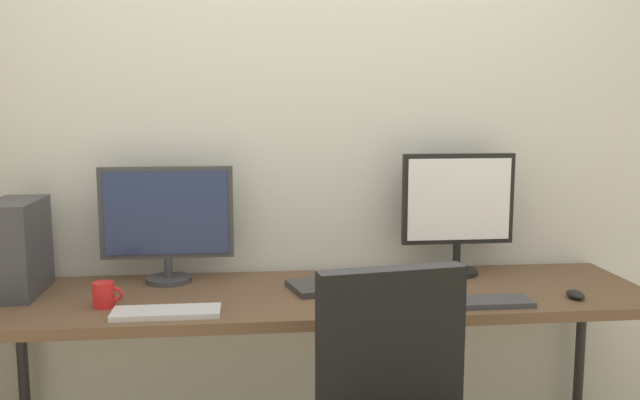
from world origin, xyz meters
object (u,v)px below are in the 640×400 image
coffee_mug (104,295)px  keyboard_left (166,312)px  pc_tower (17,248)px  monitor_right (458,207)px  computer_mouse (575,294)px  monitor_left (167,219)px  desk (321,304)px  laptop_closed (332,285)px  keyboard_right (483,302)px

coffee_mug → keyboard_left: bearing=-27.5°
pc_tower → keyboard_left: bearing=-29.4°
pc_tower → keyboard_left: (0.59, -0.33, -0.17)m
keyboard_left → coffee_mug: 0.26m
monitor_right → computer_mouse: size_ratio=5.33×
monitor_left → pc_tower: 0.56m
desk → laptop_closed: (0.05, 0.04, 0.06)m
monitor_right → laptop_closed: 0.64m
monitor_left → keyboard_left: monitor_left is taller
monitor_left → pc_tower: size_ratio=1.48×
computer_mouse → laptop_closed: 0.91m
desk → laptop_closed: 0.09m
monitor_right → coffee_mug: size_ratio=4.83×
monitor_right → pc_tower: monitor_right is taller
laptop_closed → coffee_mug: size_ratio=3.02×
desk → computer_mouse: bearing=-11.7°
monitor_left → monitor_right: size_ratio=1.03×
computer_mouse → pc_tower: bearing=172.0°
computer_mouse → keyboard_right: bearing=-174.1°
keyboard_left → coffee_mug: coffee_mug is taller
monitor_right → coffee_mug: 1.45m
monitor_right → desk: bearing=-160.5°
monitor_right → keyboard_right: monitor_right is taller
keyboard_right → coffee_mug: coffee_mug is taller
pc_tower → laptop_closed: bearing=-2.7°
keyboard_left → desk: bearing=22.3°
monitor_left → pc_tower: bearing=-168.4°
monitor_right → keyboard_left: bearing=-159.1°
keyboard_left → laptop_closed: size_ratio=1.15×
monitor_right → coffee_mug: bearing=-166.9°
keyboard_right → computer_mouse: 0.37m
monitor_right → keyboard_left: monitor_right is taller
computer_mouse → coffee_mug: (-1.72, 0.08, 0.03)m
pc_tower → keyboard_right: 1.75m
monitor_left → monitor_right: (1.20, -0.00, 0.03)m
monitor_left → laptop_closed: monitor_left is taller
keyboard_right → computer_mouse: computer_mouse is taller
monitor_left → laptop_closed: bearing=-14.5°
laptop_closed → monitor_right: bearing=2.6°
monitor_left → computer_mouse: monitor_left is taller
keyboard_right → laptop_closed: bearing=151.9°
desk → computer_mouse: size_ratio=26.39×
keyboard_right → desk: bearing=157.7°
desk → monitor_right: bearing=19.5°
pc_tower → computer_mouse: pc_tower is taller
desk → keyboard_right: keyboard_right is taller
computer_mouse → monitor_left: bearing=165.2°
pc_tower → computer_mouse: size_ratio=3.73×
monitor_right → coffee_mug: (-1.39, -0.32, -0.24)m
desk → keyboard_left: bearing=-157.7°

